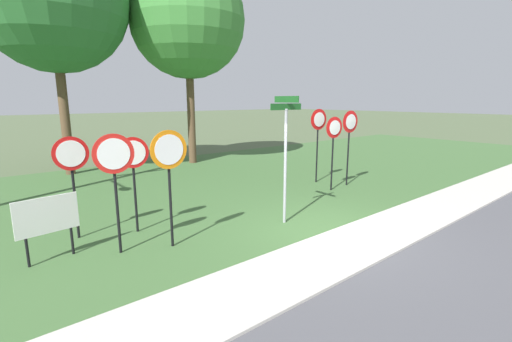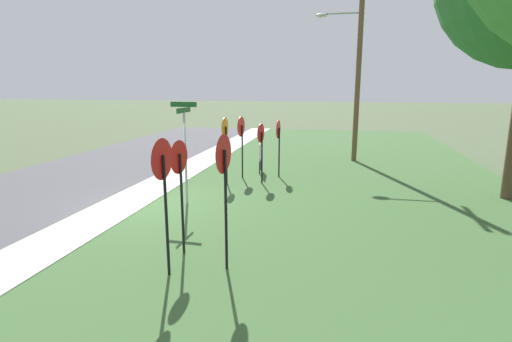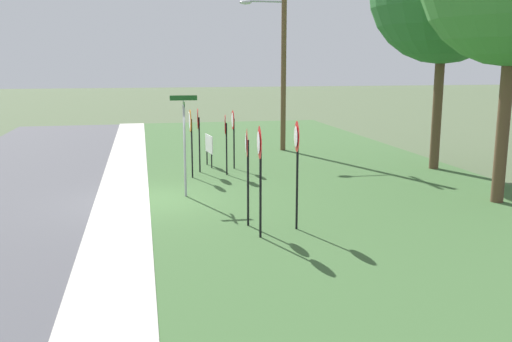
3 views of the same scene
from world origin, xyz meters
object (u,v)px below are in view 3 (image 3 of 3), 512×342
(yield_sign_near_left, at_px, (296,149))
(notice_board, at_px, (209,146))
(stop_sign_near_right, at_px, (233,127))
(utility_pole, at_px, (281,41))
(stop_sign_near_left, at_px, (198,126))
(stop_sign_far_left, at_px, (226,132))
(street_name_post, at_px, (184,137))
(yield_sign_far_left, at_px, (247,154))
(yield_sign_near_right, at_px, (259,154))
(stop_sign_far_center, at_px, (191,128))

(yield_sign_near_left, xyz_separation_m, notice_board, (-8.90, -1.05, -1.18))
(stop_sign_near_right, bearing_deg, utility_pole, 147.87)
(stop_sign_near_left, distance_m, stop_sign_far_left, 1.17)
(street_name_post, xyz_separation_m, utility_pole, (-8.39, 5.12, 3.21))
(yield_sign_near_left, height_order, utility_pole, utility_pole)
(utility_pole, bearing_deg, yield_sign_far_left, -18.00)
(stop_sign_far_left, height_order, yield_sign_near_right, yield_sign_near_right)
(stop_sign_far_left, bearing_deg, yield_sign_near_left, 14.07)
(stop_sign_near_left, relative_size, notice_board, 1.92)
(street_name_post, bearing_deg, stop_sign_far_left, 152.49)
(street_name_post, distance_m, utility_pole, 10.34)
(yield_sign_near_left, xyz_separation_m, yield_sign_far_left, (-0.53, -1.12, -0.18))
(yield_sign_near_right, relative_size, street_name_post, 0.85)
(utility_pole, bearing_deg, stop_sign_far_center, -40.04)
(stop_sign_near_left, distance_m, stop_sign_far_center, 1.02)
(stop_sign_far_left, distance_m, yield_sign_near_left, 7.11)
(stop_sign_far_left, bearing_deg, stop_sign_near_right, 166.64)
(stop_sign_near_right, bearing_deg, stop_sign_far_center, -48.54)
(stop_sign_near_left, xyz_separation_m, yield_sign_far_left, (7.24, 0.46, 0.09))
(yield_sign_far_left, xyz_separation_m, street_name_post, (-3.47, -1.26, -0.00))
(yield_sign_near_left, xyz_separation_m, utility_pole, (-12.39, 2.74, 3.02))
(yield_sign_near_right, distance_m, yield_sign_far_left, 1.02)
(stop_sign_near_right, relative_size, yield_sign_far_left, 0.92)
(yield_sign_far_left, bearing_deg, street_name_post, -151.91)
(street_name_post, bearing_deg, utility_pole, 150.42)
(stop_sign_near_right, height_order, yield_sign_far_left, yield_sign_far_left)
(yield_sign_near_left, bearing_deg, stop_sign_far_left, -168.03)
(yield_sign_far_left, bearing_deg, stop_sign_far_left, -175.87)
(stop_sign_near_right, height_order, utility_pole, utility_pole)
(stop_sign_near_left, height_order, stop_sign_far_center, stop_sign_far_center)
(stop_sign_near_right, bearing_deg, stop_sign_near_left, -69.36)
(stop_sign_near_left, distance_m, notice_board, 1.54)
(yield_sign_near_right, bearing_deg, notice_board, -174.90)
(yield_sign_near_left, xyz_separation_m, yield_sign_near_right, (0.47, -1.02, -0.03))
(yield_sign_near_right, bearing_deg, utility_pole, 168.61)
(stop_sign_near_left, bearing_deg, stop_sign_far_center, -14.72)
(notice_board, bearing_deg, utility_pole, 125.71)
(yield_sign_near_left, distance_m, notice_board, 9.04)
(stop_sign_far_center, relative_size, notice_board, 1.95)
(stop_sign_near_right, distance_m, yield_sign_near_right, 8.73)
(stop_sign_far_left, height_order, street_name_post, street_name_post)
(yield_sign_far_left, xyz_separation_m, notice_board, (-8.37, 0.06, -1.00))
(stop_sign_near_right, distance_m, yield_sign_near_left, 8.23)
(stop_sign_far_center, xyz_separation_m, yield_sign_near_left, (6.82, 1.95, 0.24))
(stop_sign_near_right, relative_size, stop_sign_far_center, 0.93)
(utility_pole, relative_size, notice_board, 7.51)
(stop_sign_near_left, relative_size, street_name_post, 0.77)
(stop_sign_near_left, xyz_separation_m, stop_sign_far_center, (0.95, -0.37, 0.03))
(yield_sign_near_left, height_order, street_name_post, street_name_post)
(stop_sign_near_right, xyz_separation_m, street_name_post, (4.21, -2.18, 0.20))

